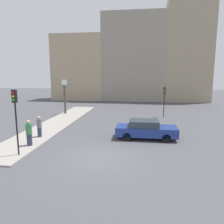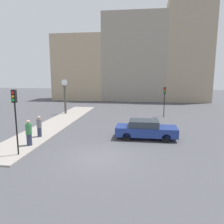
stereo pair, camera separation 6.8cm
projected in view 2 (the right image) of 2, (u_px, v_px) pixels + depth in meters
ground_plane at (98, 158)px, 13.03m from camera, size 120.00×120.00×0.00m
sidewalk_corner at (58, 123)px, 22.12m from camera, size 3.03×21.01×0.10m
building_row at (135, 59)px, 40.20m from camera, size 28.73×5.00×17.50m
sedan_car at (146, 129)px, 16.79m from camera, size 4.64×1.82×1.45m
traffic_light_near at (15, 109)px, 12.80m from camera, size 0.26×0.24×3.94m
traffic_light_far at (165, 96)px, 24.98m from camera, size 0.26×0.24×3.45m
street_clock at (65, 96)px, 26.71m from camera, size 0.85×0.34×4.24m
pedestrian_green_hoodie at (29, 133)px, 14.86m from camera, size 0.42×0.42×1.77m
pedestrian_grey_jacket at (39, 126)px, 16.94m from camera, size 0.38×0.38×1.64m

